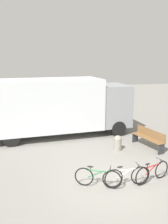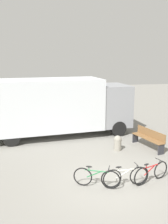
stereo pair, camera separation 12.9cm
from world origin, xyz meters
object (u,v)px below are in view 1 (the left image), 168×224
object	(u,v)px
delivery_truck	(56,105)
bicycle_far	(152,172)
park_bench	(149,137)
bicycle_middle	(127,176)
bicycle_near	(98,177)
bollard_near_bench	(118,142)

from	to	relation	value
delivery_truck	bicycle_far	xyz separation A→B (m)	(2.84, -6.00, -1.39)
park_bench	bicycle_middle	world-z (taller)	park_bench
park_bench	bicycle_near	size ratio (longest dim) A/B	1.35
delivery_truck	bicycle_near	size ratio (longest dim) A/B	5.55
delivery_truck	bollard_near_bench	xyz separation A→B (m)	(2.64, -2.83, -1.36)
park_bench	bicycle_near	bearing A→B (deg)	118.37
delivery_truck	bollard_near_bench	size ratio (longest dim) A/B	11.58
delivery_truck	bicycle_far	distance (m)	6.78
delivery_truck	bicycle_near	distance (m)	6.23
bollard_near_bench	delivery_truck	bearing A→B (deg)	133.05
park_bench	bicycle_near	world-z (taller)	park_bench
park_bench	bicycle_near	distance (m)	4.65
bicycle_near	park_bench	bearing A→B (deg)	67.38
bicycle_far	bicycle_near	bearing A→B (deg)	159.15
bicycle_far	bollard_near_bench	bearing A→B (deg)	72.48
bollard_near_bench	bicycle_middle	bearing A→B (deg)	-103.70
park_bench	bicycle_near	xyz separation A→B (m)	(-3.37, -3.20, -0.17)
delivery_truck	bicycle_far	size ratio (longest dim) A/B	5.44
bicycle_near	bollard_near_bench	xyz separation A→B (m)	(1.79, 3.18, 0.03)
delivery_truck	park_bench	bearing A→B (deg)	-39.44
bicycle_middle	bollard_near_bench	xyz separation A→B (m)	(0.80, 3.29, 0.03)
park_bench	bollard_near_bench	size ratio (longest dim) A/B	2.82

